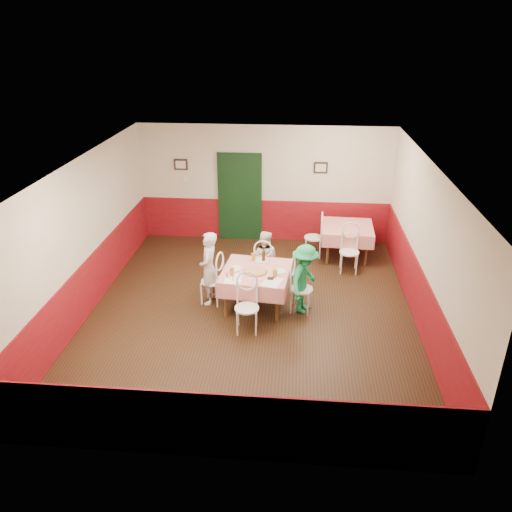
# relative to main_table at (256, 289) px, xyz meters

# --- Properties ---
(floor) EXTENTS (7.00, 7.00, 0.00)m
(floor) POSITION_rel_main_table_xyz_m (-0.07, -0.20, -0.38)
(floor) COLOR black
(floor) RESTS_ON ground
(ceiling) EXTENTS (7.00, 7.00, 0.00)m
(ceiling) POSITION_rel_main_table_xyz_m (-0.07, -0.20, 2.42)
(ceiling) COLOR white
(ceiling) RESTS_ON back_wall
(back_wall) EXTENTS (6.00, 0.10, 2.80)m
(back_wall) POSITION_rel_main_table_xyz_m (-0.07, 3.30, 1.02)
(back_wall) COLOR beige
(back_wall) RESTS_ON ground
(front_wall) EXTENTS (6.00, 0.10, 2.80)m
(front_wall) POSITION_rel_main_table_xyz_m (-0.07, -3.70, 1.02)
(front_wall) COLOR beige
(front_wall) RESTS_ON ground
(left_wall) EXTENTS (0.10, 7.00, 2.80)m
(left_wall) POSITION_rel_main_table_xyz_m (-3.07, -0.20, 1.02)
(left_wall) COLOR beige
(left_wall) RESTS_ON ground
(right_wall) EXTENTS (0.10, 7.00, 2.80)m
(right_wall) POSITION_rel_main_table_xyz_m (2.93, -0.20, 1.02)
(right_wall) COLOR beige
(right_wall) RESTS_ON ground
(wainscot_back) EXTENTS (6.00, 0.03, 1.00)m
(wainscot_back) POSITION_rel_main_table_xyz_m (-0.07, 3.29, 0.12)
(wainscot_back) COLOR maroon
(wainscot_back) RESTS_ON ground
(wainscot_front) EXTENTS (6.00, 0.03, 1.00)m
(wainscot_front) POSITION_rel_main_table_xyz_m (-0.07, -3.68, 0.12)
(wainscot_front) COLOR maroon
(wainscot_front) RESTS_ON ground
(wainscot_left) EXTENTS (0.03, 7.00, 1.00)m
(wainscot_left) POSITION_rel_main_table_xyz_m (-3.06, -0.20, 0.12)
(wainscot_left) COLOR maroon
(wainscot_left) RESTS_ON ground
(wainscot_right) EXTENTS (0.03, 7.00, 1.00)m
(wainscot_right) POSITION_rel_main_table_xyz_m (2.91, -0.20, 0.12)
(wainscot_right) COLOR maroon
(wainscot_right) RESTS_ON ground
(door) EXTENTS (0.96, 0.06, 2.10)m
(door) POSITION_rel_main_table_xyz_m (-0.67, 3.25, 0.68)
(door) COLOR black
(door) RESTS_ON ground
(picture_left) EXTENTS (0.32, 0.03, 0.26)m
(picture_left) POSITION_rel_main_table_xyz_m (-2.07, 3.25, 1.48)
(picture_left) COLOR black
(picture_left) RESTS_ON back_wall
(picture_right) EXTENTS (0.32, 0.03, 0.26)m
(picture_right) POSITION_rel_main_table_xyz_m (1.23, 3.25, 1.48)
(picture_right) COLOR black
(picture_right) RESTS_ON back_wall
(thermostat) EXTENTS (0.10, 0.03, 0.10)m
(thermostat) POSITION_rel_main_table_xyz_m (-1.97, 3.25, 1.12)
(thermostat) COLOR white
(thermostat) RESTS_ON back_wall
(main_table) EXTENTS (1.34, 1.34, 0.77)m
(main_table) POSITION_rel_main_table_xyz_m (0.00, 0.00, 0.00)
(main_table) COLOR red
(main_table) RESTS_ON ground
(second_table) EXTENTS (1.16, 1.16, 0.77)m
(second_table) POSITION_rel_main_table_xyz_m (1.86, 2.38, 0.00)
(second_table) COLOR red
(second_table) RESTS_ON ground
(chair_left) EXTENTS (0.50, 0.50, 0.90)m
(chair_left) POSITION_rel_main_table_xyz_m (-0.85, 0.09, 0.08)
(chair_left) COLOR white
(chair_left) RESTS_ON ground
(chair_right) EXTENTS (0.49, 0.49, 0.90)m
(chair_right) POSITION_rel_main_table_xyz_m (0.85, -0.09, 0.08)
(chair_right) COLOR white
(chair_right) RESTS_ON ground
(chair_far) EXTENTS (0.44, 0.44, 0.90)m
(chair_far) POSITION_rel_main_table_xyz_m (0.09, 0.85, 0.08)
(chair_far) COLOR white
(chair_far) RESTS_ON ground
(chair_near) EXTENTS (0.45, 0.45, 0.90)m
(chair_near) POSITION_rel_main_table_xyz_m (-0.09, -0.85, 0.08)
(chair_near) COLOR white
(chair_near) RESTS_ON ground
(chair_second_a) EXTENTS (0.44, 0.44, 0.90)m
(chair_second_a) POSITION_rel_main_table_xyz_m (1.11, 2.38, 0.08)
(chair_second_a) COLOR white
(chair_second_a) RESTS_ON ground
(chair_second_b) EXTENTS (0.44, 0.44, 0.90)m
(chair_second_b) POSITION_rel_main_table_xyz_m (1.86, 1.63, 0.08)
(chair_second_b) COLOR white
(chair_second_b) RESTS_ON ground
(pizza) EXTENTS (0.45, 0.45, 0.03)m
(pizza) POSITION_rel_main_table_xyz_m (-0.00, -0.07, 0.40)
(pizza) COLOR #B74723
(pizza) RESTS_ON main_table
(plate_left) EXTENTS (0.27, 0.27, 0.01)m
(plate_left) POSITION_rel_main_table_xyz_m (-0.40, 0.03, 0.39)
(plate_left) COLOR white
(plate_left) RESTS_ON main_table
(plate_right) EXTENTS (0.27, 0.27, 0.01)m
(plate_right) POSITION_rel_main_table_xyz_m (0.42, -0.03, 0.39)
(plate_right) COLOR white
(plate_right) RESTS_ON main_table
(plate_far) EXTENTS (0.27, 0.27, 0.01)m
(plate_far) POSITION_rel_main_table_xyz_m (0.06, 0.41, 0.39)
(plate_far) COLOR white
(plate_far) RESTS_ON main_table
(glass_a) EXTENTS (0.09, 0.09, 0.15)m
(glass_a) POSITION_rel_main_table_xyz_m (-0.42, -0.23, 0.46)
(glass_a) COLOR #BF7219
(glass_a) RESTS_ON main_table
(glass_b) EXTENTS (0.09, 0.09, 0.15)m
(glass_b) POSITION_rel_main_table_xyz_m (0.36, -0.24, 0.46)
(glass_b) COLOR #BF7219
(glass_b) RESTS_ON main_table
(glass_c) EXTENTS (0.08, 0.08, 0.13)m
(glass_c) POSITION_rel_main_table_xyz_m (-0.08, 0.41, 0.45)
(glass_c) COLOR #BF7219
(glass_c) RESTS_ON main_table
(beer_bottle) EXTENTS (0.07, 0.07, 0.24)m
(beer_bottle) POSITION_rel_main_table_xyz_m (0.11, 0.40, 0.51)
(beer_bottle) COLOR #381C0A
(beer_bottle) RESTS_ON main_table
(shaker_a) EXTENTS (0.04, 0.04, 0.09)m
(shaker_a) POSITION_rel_main_table_xyz_m (-0.46, -0.35, 0.43)
(shaker_a) COLOR silver
(shaker_a) RESTS_ON main_table
(shaker_b) EXTENTS (0.04, 0.04, 0.09)m
(shaker_b) POSITION_rel_main_table_xyz_m (-0.38, -0.43, 0.43)
(shaker_b) COLOR silver
(shaker_b) RESTS_ON main_table
(shaker_c) EXTENTS (0.04, 0.04, 0.09)m
(shaker_c) POSITION_rel_main_table_xyz_m (-0.50, -0.32, 0.43)
(shaker_c) COLOR #B23319
(shaker_c) RESTS_ON main_table
(menu_left) EXTENTS (0.32, 0.41, 0.00)m
(menu_left) POSITION_rel_main_table_xyz_m (-0.38, -0.37, 0.39)
(menu_left) COLOR white
(menu_left) RESTS_ON main_table
(menu_right) EXTENTS (0.41, 0.47, 0.00)m
(menu_right) POSITION_rel_main_table_xyz_m (0.32, -0.43, 0.39)
(menu_right) COLOR white
(menu_right) RESTS_ON main_table
(wallet) EXTENTS (0.12, 0.10, 0.02)m
(wallet) POSITION_rel_main_table_xyz_m (0.29, -0.32, 0.40)
(wallet) COLOR black
(wallet) RESTS_ON main_table
(diner_left) EXTENTS (0.34, 0.52, 1.43)m
(diner_left) POSITION_rel_main_table_xyz_m (-0.90, 0.09, 0.34)
(diner_left) COLOR gray
(diner_left) RESTS_ON ground
(diner_far) EXTENTS (0.64, 0.53, 1.17)m
(diner_far) POSITION_rel_main_table_xyz_m (0.09, 0.90, 0.21)
(diner_far) COLOR gray
(diner_far) RESTS_ON ground
(diner_right) EXTENTS (0.76, 0.98, 1.33)m
(diner_right) POSITION_rel_main_table_xyz_m (0.90, -0.09, 0.29)
(diner_right) COLOR gray
(diner_right) RESTS_ON ground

